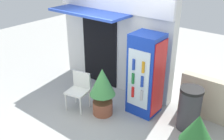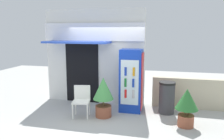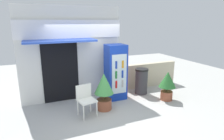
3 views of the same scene
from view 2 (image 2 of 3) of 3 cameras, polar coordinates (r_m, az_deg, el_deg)
ground at (r=6.35m, az=-4.32°, el=-12.11°), size 16.00×16.00×0.00m
storefront_building at (r=7.44m, az=-4.70°, el=3.76°), size 3.33×1.04×3.08m
drink_cooler at (r=6.65m, az=4.98°, el=-2.71°), size 0.66×0.63×1.86m
plastic_chair at (r=6.34m, az=-7.78°, el=-7.26°), size 0.53×0.52×0.87m
potted_plant_near_shop at (r=6.23m, az=-2.23°, el=-6.14°), size 0.57×0.57×1.12m
potted_plant_curbside at (r=5.91m, az=18.54°, el=-8.21°), size 0.57×0.57×0.98m
trash_bin at (r=6.74m, az=13.83°, el=-6.84°), size 0.47×0.47×0.93m
stone_boundary_wall at (r=7.37m, az=19.59°, el=-5.66°), size 2.37×0.20×0.95m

